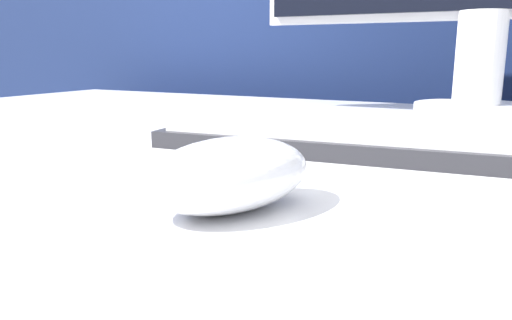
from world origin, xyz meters
name	(u,v)px	position (x,y,z in m)	size (l,w,h in m)	color
partition_panel	(397,122)	(0.00, 0.64, 0.69)	(5.00, 0.03, 1.37)	navy
computer_mouse_near	(230,174)	(0.07, -0.18, 0.76)	(0.10, 0.13, 0.04)	white
keyboard	(357,137)	(0.08, 0.04, 0.75)	(0.38, 0.18, 0.02)	#28282D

